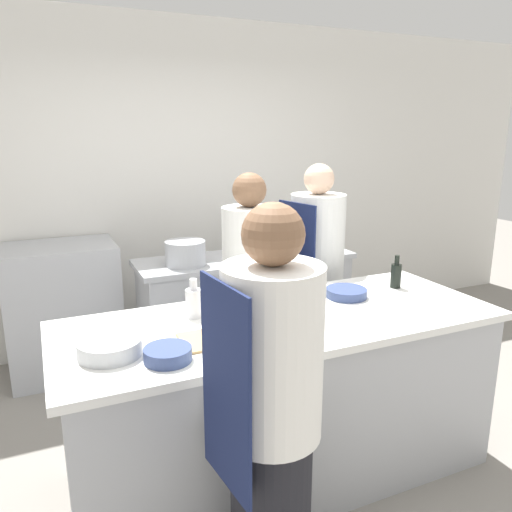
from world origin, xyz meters
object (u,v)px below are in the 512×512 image
at_px(bottle_olive_oil, 194,302).
at_px(bowl_ceramic_blue, 168,354).
at_px(bowl_wooden_salad, 288,312).
at_px(chef_at_prep_near, 271,419).
at_px(bowl_mixing_large, 110,347).
at_px(chef_at_pass_far, 316,280).
at_px(stockpot, 185,253).
at_px(oven_range, 64,310).
at_px(bowl_prep_small, 346,293).
at_px(bottle_wine, 301,288).
at_px(bottle_cooking_oil, 396,275).
at_px(chef_at_stove, 250,297).
at_px(bottle_vinegar, 231,334).

bearing_deg(bottle_olive_oil, bowl_ceramic_blue, -119.64).
bearing_deg(bowl_wooden_salad, chef_at_prep_near, -122.33).
height_order(bowl_mixing_large, bowl_wooden_salad, bowl_wooden_salad).
bearing_deg(chef_at_pass_far, bowl_wooden_salad, 128.18).
relative_size(bowl_mixing_large, stockpot, 0.95).
bearing_deg(oven_range, bowl_prep_small, -47.62).
bearing_deg(bottle_wine, oven_range, 127.41).
relative_size(oven_range, chef_at_prep_near, 0.63).
distance_m(bottle_wine, bottle_cooking_oil, 0.66).
bearing_deg(bowl_ceramic_blue, bowl_mixing_large, 144.86).
distance_m(chef_at_prep_near, bottle_cooking_oil, 1.53).
height_order(bottle_wine, bowl_ceramic_blue, bottle_wine).
distance_m(chef_at_prep_near, bowl_wooden_salad, 0.76).
height_order(chef_at_stove, bowl_ceramic_blue, chef_at_stove).
bearing_deg(bottle_olive_oil, chef_at_pass_far, 28.55).
bearing_deg(bottle_wine, stockpot, 110.42).
xyz_separation_m(bottle_wine, stockpot, (-0.38, 1.03, 0.01)).
xyz_separation_m(chef_at_stove, bowl_mixing_large, (-1.00, -0.77, 0.15)).
bearing_deg(bowl_ceramic_blue, oven_range, 99.20).
relative_size(chef_at_prep_near, bowl_wooden_salad, 8.30).
bearing_deg(bowl_wooden_salad, bottle_wine, 48.09).
distance_m(bottle_wine, stockpot, 1.10).
bearing_deg(chef_at_pass_far, oven_range, 46.16).
xyz_separation_m(chef_at_pass_far, bowl_mixing_large, (-1.56, -0.89, 0.14)).
relative_size(bowl_mixing_large, bowl_prep_small, 1.16).
distance_m(chef_at_pass_far, bowl_prep_small, 0.69).
xyz_separation_m(oven_range, chef_at_stove, (1.11, -1.10, 0.30)).
bearing_deg(bottle_vinegar, oven_range, 105.60).
relative_size(bowl_ceramic_blue, bowl_wooden_salad, 1.04).
xyz_separation_m(bottle_wine, bowl_wooden_salad, (-0.20, -0.23, -0.04)).
bearing_deg(bottle_wine, bottle_cooking_oil, -1.31).
height_order(chef_at_stove, bottle_vinegar, chef_at_stove).
relative_size(bottle_olive_oil, bottle_wine, 1.04).
xyz_separation_m(oven_range, stockpot, (0.83, -0.56, 0.50)).
bearing_deg(bottle_cooking_oil, chef_at_stove, 146.79).
relative_size(oven_range, bowl_prep_small, 4.32).
bearing_deg(chef_at_pass_far, bowl_mixing_large, 106.28).
bearing_deg(oven_range, bottle_olive_oil, -69.75).
bearing_deg(oven_range, chef_at_prep_near, -75.94).
bearing_deg(bottle_vinegar, bowl_mixing_large, 154.28).
height_order(bottle_olive_oil, bowl_prep_small, bottle_olive_oil).
xyz_separation_m(bottle_cooking_oil, bowl_wooden_salad, (-0.86, -0.21, -0.04)).
height_order(oven_range, bowl_mixing_large, oven_range).
bearing_deg(bottle_cooking_oil, bowl_ceramic_blue, -164.76).
xyz_separation_m(oven_range, bowl_wooden_salad, (1.01, -1.81, 0.45)).
bearing_deg(bottle_cooking_oil, stockpot, 134.97).
distance_m(chef_at_pass_far, bowl_ceramic_blue, 1.71).
distance_m(oven_range, bowl_wooden_salad, 2.13).
height_order(chef_at_stove, chef_at_pass_far, chef_at_pass_far).
bearing_deg(stockpot, chef_at_pass_far, -26.92).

